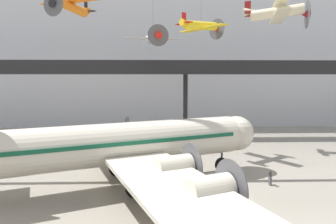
{
  "coord_description": "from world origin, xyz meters",
  "views": [
    {
      "loc": [
        -4.04,
        -21.12,
        8.88
      ],
      "look_at": [
        -3.17,
        8.15,
        5.59
      ],
      "focal_mm": 32.0,
      "sensor_mm": 36.0,
      "label": 1
    }
  ],
  "objects_px": {
    "suspended_plane_cream_biplane": "(277,12)",
    "info_sign_pedestal": "(270,180)",
    "suspended_plane_yellow_lowwing": "(201,26)",
    "stanchion_barrier": "(234,189)",
    "airliner_silver_main": "(119,144)",
    "suspended_plane_silver_racer": "(153,37)",
    "suspended_plane_orange_highwing": "(71,6)"
  },
  "relations": [
    {
      "from": "suspended_plane_cream_biplane",
      "to": "info_sign_pedestal",
      "type": "xyz_separation_m",
      "value": [
        -5.3,
        -13.75,
        -16.55
      ]
    },
    {
      "from": "suspended_plane_yellow_lowwing",
      "to": "suspended_plane_cream_biplane",
      "type": "bearing_deg",
      "value": -19.74
    },
    {
      "from": "suspended_plane_cream_biplane",
      "to": "stanchion_barrier",
      "type": "bearing_deg",
      "value": -104.52
    },
    {
      "from": "airliner_silver_main",
      "to": "suspended_plane_cream_biplane",
      "type": "height_order",
      "value": "suspended_plane_cream_biplane"
    },
    {
      "from": "suspended_plane_cream_biplane",
      "to": "suspended_plane_silver_racer",
      "type": "xyz_separation_m",
      "value": [
        -15.35,
        4.43,
        -2.41
      ]
    },
    {
      "from": "suspended_plane_silver_racer",
      "to": "info_sign_pedestal",
      "type": "height_order",
      "value": "suspended_plane_silver_racer"
    },
    {
      "from": "airliner_silver_main",
      "to": "suspended_plane_cream_biplane",
      "type": "relative_size",
      "value": 3.14
    },
    {
      "from": "stanchion_barrier",
      "to": "info_sign_pedestal",
      "type": "xyz_separation_m",
      "value": [
        3.41,
        1.58,
        0.13
      ]
    },
    {
      "from": "airliner_silver_main",
      "to": "suspended_plane_orange_highwing",
      "type": "height_order",
      "value": "suspended_plane_orange_highwing"
    },
    {
      "from": "suspended_plane_yellow_lowwing",
      "to": "stanchion_barrier",
      "type": "height_order",
      "value": "suspended_plane_yellow_lowwing"
    },
    {
      "from": "airliner_silver_main",
      "to": "info_sign_pedestal",
      "type": "distance_m",
      "value": 12.91
    },
    {
      "from": "airliner_silver_main",
      "to": "stanchion_barrier",
      "type": "height_order",
      "value": "airliner_silver_main"
    },
    {
      "from": "suspended_plane_silver_racer",
      "to": "stanchion_barrier",
      "type": "distance_m",
      "value": 25.27
    },
    {
      "from": "stanchion_barrier",
      "to": "info_sign_pedestal",
      "type": "distance_m",
      "value": 3.76
    },
    {
      "from": "suspended_plane_orange_highwing",
      "to": "suspended_plane_yellow_lowwing",
      "type": "bearing_deg",
      "value": 101.32
    },
    {
      "from": "airliner_silver_main",
      "to": "stanchion_barrier",
      "type": "xyz_separation_m",
      "value": [
        9.12,
        -1.7,
        -3.2
      ]
    },
    {
      "from": "airliner_silver_main",
      "to": "suspended_plane_silver_racer",
      "type": "height_order",
      "value": "suspended_plane_silver_racer"
    },
    {
      "from": "suspended_plane_orange_highwing",
      "to": "airliner_silver_main",
      "type": "bearing_deg",
      "value": 51.99
    },
    {
      "from": "airliner_silver_main",
      "to": "suspended_plane_yellow_lowwing",
      "type": "bearing_deg",
      "value": 31.58
    },
    {
      "from": "stanchion_barrier",
      "to": "suspended_plane_orange_highwing",
      "type": "bearing_deg",
      "value": 135.62
    },
    {
      "from": "suspended_plane_yellow_lowwing",
      "to": "suspended_plane_silver_racer",
      "type": "distance_m",
      "value": 9.0
    },
    {
      "from": "suspended_plane_yellow_lowwing",
      "to": "suspended_plane_cream_biplane",
      "type": "height_order",
      "value": "suspended_plane_cream_biplane"
    },
    {
      "from": "airliner_silver_main",
      "to": "info_sign_pedestal",
      "type": "height_order",
      "value": "airliner_silver_main"
    },
    {
      "from": "airliner_silver_main",
      "to": "suspended_plane_yellow_lowwing",
      "type": "xyz_separation_m",
      "value": [
        8.11,
        11.04,
        11.36
      ]
    },
    {
      "from": "info_sign_pedestal",
      "to": "airliner_silver_main",
      "type": "bearing_deg",
      "value": -179.94
    },
    {
      "from": "suspended_plane_orange_highwing",
      "to": "info_sign_pedestal",
      "type": "distance_m",
      "value": 30.49
    },
    {
      "from": "suspended_plane_orange_highwing",
      "to": "stanchion_barrier",
      "type": "bearing_deg",
      "value": 70.12
    },
    {
      "from": "suspended_plane_yellow_lowwing",
      "to": "info_sign_pedestal",
      "type": "height_order",
      "value": "suspended_plane_yellow_lowwing"
    },
    {
      "from": "suspended_plane_orange_highwing",
      "to": "suspended_plane_silver_racer",
      "type": "height_order",
      "value": "suspended_plane_orange_highwing"
    },
    {
      "from": "suspended_plane_silver_racer",
      "to": "airliner_silver_main",
      "type": "bearing_deg",
      "value": -21.69
    },
    {
      "from": "info_sign_pedestal",
      "to": "suspended_plane_silver_racer",
      "type": "bearing_deg",
      "value": 119.52
    },
    {
      "from": "suspended_plane_orange_highwing",
      "to": "suspended_plane_silver_racer",
      "type": "xyz_separation_m",
      "value": [
        10.15,
        3.33,
        -3.2
      ]
    }
  ]
}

